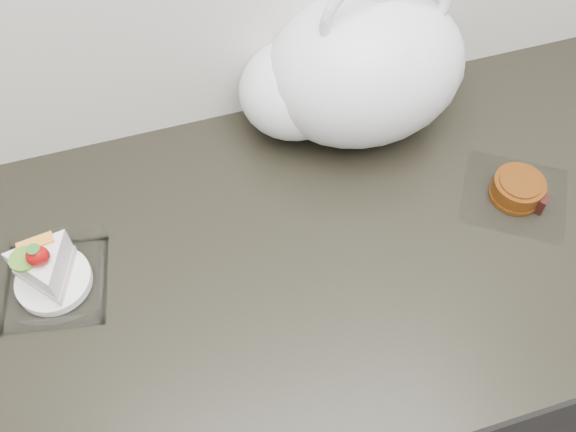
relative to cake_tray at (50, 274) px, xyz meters
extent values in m
cube|color=black|center=(0.41, -0.05, -0.50)|extent=(2.00, 0.60, 0.86)
cube|color=black|center=(0.41, -0.05, -0.05)|extent=(2.04, 0.64, 0.04)
cube|color=white|center=(0.00, 0.00, -0.03)|extent=(0.17, 0.17, 0.00)
cylinder|color=white|center=(0.00, 0.00, -0.02)|extent=(0.11, 0.11, 0.01)
ellipsoid|color=#B80E0C|center=(0.00, -0.01, 0.07)|extent=(0.03, 0.03, 0.03)
cone|color=#2D7223|center=(0.00, -0.01, 0.08)|extent=(0.02, 0.02, 0.01)
cylinder|color=#589029|center=(-0.02, 0.00, 0.05)|extent=(0.04, 0.04, 0.00)
cube|color=orange|center=(0.00, 0.02, 0.05)|extent=(0.05, 0.02, 0.00)
cube|color=white|center=(0.72, -0.05, -0.03)|extent=(0.22, 0.22, 0.00)
cylinder|color=#5D2A0B|center=(0.72, -0.05, -0.01)|extent=(0.11, 0.11, 0.03)
cylinder|color=#5D2A0B|center=(0.72, -0.05, -0.03)|extent=(0.11, 0.11, 0.01)
cylinder|color=#5D2A0B|center=(0.72, -0.05, 0.01)|extent=(0.09, 0.09, 0.00)
cube|color=black|center=(0.74, -0.08, -0.01)|extent=(0.03, 0.03, 0.03)
ellipsoid|color=white|center=(0.54, 0.17, 0.09)|extent=(0.35, 0.28, 0.25)
ellipsoid|color=white|center=(0.43, 0.19, 0.06)|extent=(0.20, 0.18, 0.16)
torus|color=white|center=(0.52, 0.17, 0.20)|extent=(0.13, 0.05, 0.13)
torus|color=white|center=(0.60, 0.18, 0.20)|extent=(0.13, 0.03, 0.12)
camera|label=1|loc=(0.20, -0.53, 0.81)|focal=40.00mm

